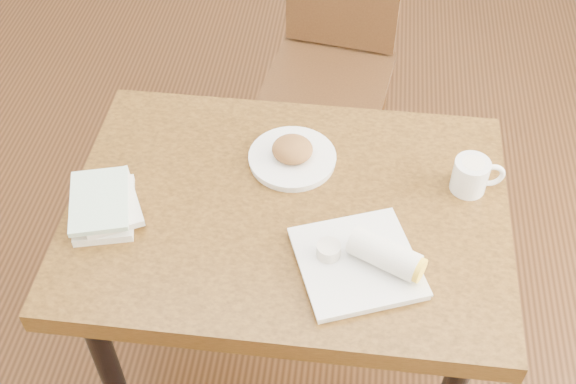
# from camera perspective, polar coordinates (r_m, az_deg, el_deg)

# --- Properties ---
(ground) EXTENTS (4.00, 5.00, 0.01)m
(ground) POSITION_cam_1_polar(r_m,az_deg,el_deg) (2.39, -0.00, -13.18)
(ground) COLOR #472814
(ground) RESTS_ON ground
(table) EXTENTS (1.08, 0.78, 0.75)m
(table) POSITION_cam_1_polar(r_m,az_deg,el_deg) (1.85, -0.00, -2.98)
(table) COLOR brown
(table) RESTS_ON ground
(chair_far) EXTENTS (0.48, 0.48, 0.95)m
(chair_far) POSITION_cam_1_polar(r_m,az_deg,el_deg) (2.60, 3.65, 11.11)
(chair_far) COLOR #412712
(chair_far) RESTS_ON ground
(plate_scone) EXTENTS (0.23, 0.23, 0.07)m
(plate_scone) POSITION_cam_1_polar(r_m,az_deg,el_deg) (1.87, 0.35, 2.94)
(plate_scone) COLOR white
(plate_scone) RESTS_ON table
(coffee_mug) EXTENTS (0.13, 0.09, 0.09)m
(coffee_mug) POSITION_cam_1_polar(r_m,az_deg,el_deg) (1.84, 14.34, 1.32)
(coffee_mug) COLOR white
(coffee_mug) RESTS_ON table
(plate_burrito) EXTENTS (0.34, 0.34, 0.09)m
(plate_burrito) POSITION_cam_1_polar(r_m,az_deg,el_deg) (1.65, 6.17, -5.35)
(plate_burrito) COLOR white
(plate_burrito) RESTS_ON table
(book_stack) EXTENTS (0.21, 0.25, 0.05)m
(book_stack) POSITION_cam_1_polar(r_m,az_deg,el_deg) (1.80, -14.30, -0.97)
(book_stack) COLOR white
(book_stack) RESTS_ON table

